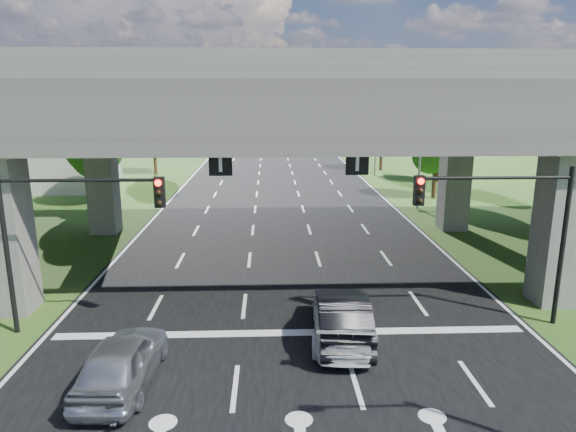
{
  "coord_description": "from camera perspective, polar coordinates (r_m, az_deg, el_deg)",
  "views": [
    {
      "loc": [
        -0.74,
        -13.62,
        8.5
      ],
      "look_at": [
        0.1,
        8.72,
        3.15
      ],
      "focal_mm": 32.0,
      "sensor_mm": 36.0,
      "label": 1
    }
  ],
  "objects": [
    {
      "name": "ground",
      "position": [
        16.07,
        0.87,
        -18.47
      ],
      "size": [
        160.0,
        160.0,
        0.0
      ],
      "primitive_type": "plane",
      "color": "#264C18",
      "rests_on": "ground"
    },
    {
      "name": "road",
      "position": [
        25.11,
        -0.33,
        -6.29
      ],
      "size": [
        18.0,
        120.0,
        0.03
      ],
      "primitive_type": "cube",
      "color": "black",
      "rests_on": "ground"
    },
    {
      "name": "overpass",
      "position": [
        25.64,
        -0.5,
        12.16
      ],
      "size": [
        80.0,
        15.0,
        10.0
      ],
      "color": "#353330",
      "rests_on": "ground"
    },
    {
      "name": "signal_right",
      "position": [
        20.01,
        23.26,
        -0.1
      ],
      "size": [
        5.76,
        0.54,
        6.0
      ],
      "color": "black",
      "rests_on": "ground"
    },
    {
      "name": "signal_left",
      "position": [
        19.42,
        -23.47,
        -0.5
      ],
      "size": [
        5.76,
        0.54,
        6.0
      ],
      "color": "black",
      "rests_on": "ground"
    },
    {
      "name": "streetlight_far",
      "position": [
        39.24,
        14.07,
        9.18
      ],
      "size": [
        3.38,
        0.25,
        10.0
      ],
      "color": "gray",
      "rests_on": "ground"
    },
    {
      "name": "streetlight_beyond",
      "position": [
        54.77,
        9.42,
        10.5
      ],
      "size": [
        3.38,
        0.25,
        10.0
      ],
      "color": "gray",
      "rests_on": "ground"
    },
    {
      "name": "tree_left_near",
      "position": [
        41.93,
        -20.7,
        7.56
      ],
      "size": [
        4.5,
        4.5,
        7.8
      ],
      "color": "black",
      "rests_on": "ground"
    },
    {
      "name": "tree_left_mid",
      "position": [
        50.49,
        -21.07,
        7.65
      ],
      "size": [
        3.91,
        3.9,
        6.76
      ],
      "color": "black",
      "rests_on": "ground"
    },
    {
      "name": "tree_left_far",
      "position": [
        57.04,
        -14.72,
        9.64
      ],
      "size": [
        4.8,
        4.8,
        8.32
      ],
      "color": "black",
      "rests_on": "ground"
    },
    {
      "name": "tree_right_near",
      "position": [
        44.03,
        16.26,
        7.71
      ],
      "size": [
        4.2,
        4.2,
        7.28
      ],
      "color": "black",
      "rests_on": "ground"
    },
    {
      "name": "tree_right_mid",
      "position": [
        52.56,
        16.65,
        8.18
      ],
      "size": [
        3.91,
        3.9,
        6.76
      ],
      "color": "black",
      "rests_on": "ground"
    },
    {
      "name": "tree_right_far",
      "position": [
        59.14,
        10.49,
        9.66
      ],
      "size": [
        4.5,
        4.5,
        7.8
      ],
      "color": "black",
      "rests_on": "ground"
    },
    {
      "name": "car_silver",
      "position": [
        16.45,
        -17.95,
        -15.06
      ],
      "size": [
        2.09,
        4.74,
        1.59
      ],
      "primitive_type": "imported",
      "rotation": [
        0.0,
        0.0,
        3.09
      ],
      "color": "#B3B5BC",
      "rests_on": "road"
    },
    {
      "name": "car_dark",
      "position": [
        18.47,
        6.07,
        -11.06
      ],
      "size": [
        2.04,
        5.13,
        1.66
      ],
      "primitive_type": "imported",
      "rotation": [
        0.0,
        0.0,
        3.09
      ],
      "color": "black",
      "rests_on": "road"
    },
    {
      "name": "car_white",
      "position": [
        18.5,
        6.07,
        -11.27
      ],
      "size": [
        2.64,
        5.38,
        1.51
      ],
      "primitive_type": "imported",
      "rotation": [
        0.0,
        0.0,
        3.04
      ],
      "color": "silver",
      "rests_on": "road"
    }
  ]
}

